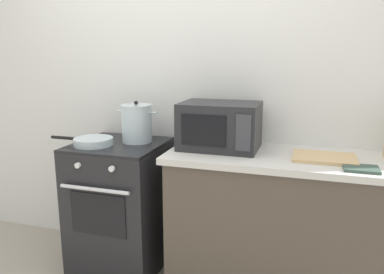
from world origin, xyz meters
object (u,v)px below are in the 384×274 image
Objects in this scene: cutting_board at (324,158)px; stock_pot at (137,123)px; oven_mitt at (361,169)px; stove at (121,206)px; frying_pan at (93,141)px; microwave at (220,126)px.

stock_pot is at bearing 176.20° from cutting_board.
oven_mitt is at bearing -9.66° from stock_pot.
oven_mitt is (1.53, -0.16, 0.47)m from stove.
stock_pot reaches higher than frying_pan.
cutting_board reaches higher than stove.
cutting_board is (1.49, 0.10, -0.02)m from frying_pan.
oven_mitt reaches higher than stove.
frying_pan is at bearing -144.70° from stove.
stock_pot is 0.59m from microwave.
oven_mitt is at bearing -5.93° from stove.
stove is 0.61m from stock_pot.
microwave is (0.70, 0.08, 0.61)m from stove.
oven_mitt is (0.18, -0.16, -0.00)m from cutting_board.
frying_pan reaches higher than oven_mitt.
frying_pan is 0.87m from microwave.
stock_pot is at bearing 36.70° from frying_pan.
stock_pot is at bearing 170.34° from oven_mitt.
microwave is (0.84, 0.18, 0.12)m from frying_pan.
frying_pan is at bearing -176.18° from cutting_board.
frying_pan is 2.57× the size of oven_mitt.
stove is at bearing -141.52° from stock_pot.
cutting_board is at bearing -6.87° from microwave.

